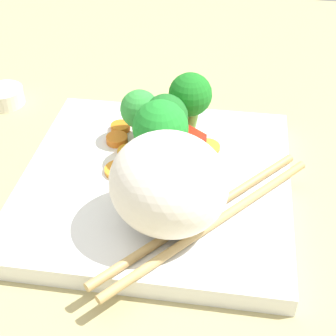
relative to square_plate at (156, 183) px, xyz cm
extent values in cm
cube|color=tan|center=(0.00, 0.00, -1.93)|extent=(110.00, 110.00, 2.00)
cube|color=white|center=(0.00, 0.00, 0.00)|extent=(25.77, 25.77, 1.86)
ellipsoid|color=white|center=(5.66, 2.17, 5.03)|extent=(13.19, 13.34, 8.20)
cylinder|color=#679E47|center=(-5.77, -2.71, 1.96)|extent=(1.05, 1.39, 2.21)
sphere|color=green|center=(-5.83, -2.73, 4.48)|extent=(3.93, 3.93, 3.93)
cylinder|color=#64A13D|center=(-8.23, 2.15, 2.35)|extent=(2.00, 2.27, 3.04)
sphere|color=#1C7922|center=(-8.24, 2.03, 5.24)|extent=(4.47, 4.47, 4.47)
cylinder|color=#7EB94F|center=(-2.31, 0.50, 2.05)|extent=(1.46, 1.40, 2.27)
sphere|color=#218D2C|center=(-2.51, 0.31, 4.76)|extent=(5.33, 5.33, 5.33)
cylinder|color=#73A544|center=(-5.20, 0.27, 1.95)|extent=(1.81, 1.85, 2.12)
sphere|color=#1E6C25|center=(-5.21, -0.02, 4.27)|extent=(4.51, 4.51, 4.51)
cylinder|color=orange|center=(-5.13, 4.30, 1.14)|extent=(3.22, 3.22, 0.41)
cylinder|color=orange|center=(-4.70, -4.98, 1.30)|extent=(2.90, 2.90, 0.73)
cylinder|color=orange|center=(-0.37, -3.54, 1.16)|extent=(2.89, 2.89, 0.45)
cylinder|color=orange|center=(-2.51, -3.10, 1.32)|extent=(3.49, 3.49, 0.78)
cylinder|color=orange|center=(-7.04, -5.21, 1.23)|extent=(2.83, 2.83, 0.60)
cylinder|color=orange|center=(-2.34, 4.36, 1.28)|extent=(3.25, 3.25, 0.69)
cube|color=red|center=(-6.88, -0.91, 1.73)|extent=(3.55, 3.12, 1.59)
cube|color=red|center=(-0.17, 0.77, 1.82)|extent=(3.87, 3.89, 1.77)
cube|color=red|center=(-8.75, -2.75, 1.56)|extent=(2.93, 2.80, 1.26)
cube|color=red|center=(-4.32, 2.18, 2.03)|extent=(4.03, 4.12, 2.19)
ellipsoid|color=tan|center=(-0.22, -1.50, 2.14)|extent=(4.66, 4.76, 2.42)
ellipsoid|color=tan|center=(-3.59, -1.34, 1.95)|extent=(2.48, 3.37, 2.03)
cylinder|color=tan|center=(5.68, 6.12, 1.31)|extent=(18.99, 15.59, 0.76)
cylinder|color=tan|center=(4.76, 4.99, 1.31)|extent=(18.99, 15.59, 0.76)
cylinder|color=silver|center=(-12.74, -21.20, 0.07)|extent=(4.73, 4.73, 2.01)
camera|label=1|loc=(35.79, 7.35, 31.07)|focal=53.50mm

